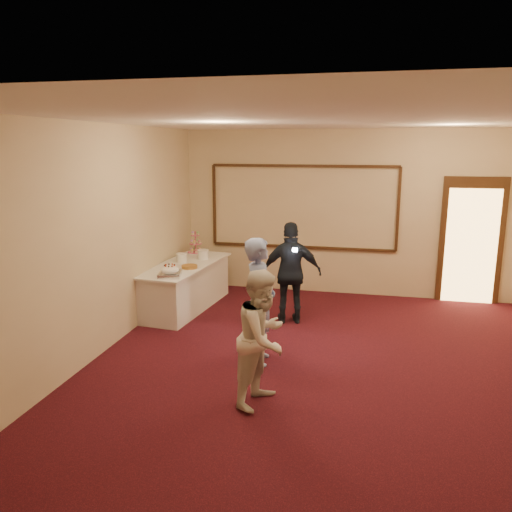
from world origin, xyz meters
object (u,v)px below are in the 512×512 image
at_px(pavlova_tray, 170,271).
at_px(guest, 291,273).
at_px(man, 260,301).
at_px(plate_stack_a, 182,258).
at_px(tart, 190,267).
at_px(plate_stack_b, 203,254).
at_px(buffet_table, 185,286).
at_px(woman, 263,338).
at_px(cupcake_stand, 196,244).

height_order(pavlova_tray, guest, guest).
relative_size(pavlova_tray, man, 0.30).
height_order(pavlova_tray, plate_stack_a, pavlova_tray).
relative_size(pavlova_tray, tart, 1.63).
height_order(pavlova_tray, plate_stack_b, pavlova_tray).
xyz_separation_m(buffet_table, pavlova_tray, (0.07, -0.79, 0.45)).
distance_m(pavlova_tray, man, 1.92).
relative_size(plate_stack_b, tart, 0.67).
distance_m(man, guest, 1.54).
height_order(man, woman, man).
relative_size(tart, woman, 0.20).
height_order(cupcake_stand, woman, woman).
distance_m(plate_stack_a, tart, 0.52).
relative_size(pavlova_tray, plate_stack_a, 2.69).
relative_size(tart, man, 0.18).
distance_m(tart, guest, 1.65).
distance_m(plate_stack_b, tart, 0.73).
distance_m(plate_stack_b, man, 2.71).
bearing_deg(woman, tart, 51.98).
xyz_separation_m(pavlova_tray, man, (1.62, -1.03, -0.03)).
xyz_separation_m(pavlova_tray, plate_stack_b, (0.12, 1.22, 0.01)).
bearing_deg(woman, guest, 19.41).
xyz_separation_m(pavlova_tray, guest, (1.79, 0.50, -0.05)).
height_order(pavlova_tray, cupcake_stand, cupcake_stand).
bearing_deg(cupcake_stand, pavlova_tray, -83.53).
bearing_deg(pavlova_tray, plate_stack_a, 100.20).
bearing_deg(man, pavlova_tray, 48.68).
xyz_separation_m(cupcake_stand, plate_stack_b, (0.31, -0.50, -0.07)).
bearing_deg(plate_stack_a, cupcake_stand, 92.08).
xyz_separation_m(cupcake_stand, guest, (1.98, -1.22, -0.13)).
height_order(buffet_table, plate_stack_a, plate_stack_a).
xyz_separation_m(cupcake_stand, woman, (2.07, -3.75, -0.19)).
bearing_deg(plate_stack_a, pavlova_tray, -79.80).
height_order(plate_stack_b, woman, woman).
bearing_deg(guest, man, 70.03).
distance_m(buffet_table, plate_stack_a, 0.49).
height_order(plate_stack_b, man, man).
xyz_separation_m(man, woman, (0.25, -1.00, -0.07)).
bearing_deg(buffet_table, plate_stack_b, 66.33).
bearing_deg(pavlova_tray, woman, -47.30).
bearing_deg(plate_stack_a, guest, -12.21).
xyz_separation_m(buffet_table, plate_stack_b, (0.19, 0.43, 0.47)).
xyz_separation_m(man, guest, (0.16, 1.53, -0.02)).
bearing_deg(buffet_table, guest, -8.95).
bearing_deg(plate_stack_a, woman, -55.36).
bearing_deg(plate_stack_a, tart, -55.23).
xyz_separation_m(plate_stack_b, guest, (1.67, -0.72, -0.06)).
distance_m(plate_stack_a, woman, 3.59).
bearing_deg(plate_stack_b, buffet_table, -113.67).
distance_m(buffet_table, pavlova_tray, 0.92).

